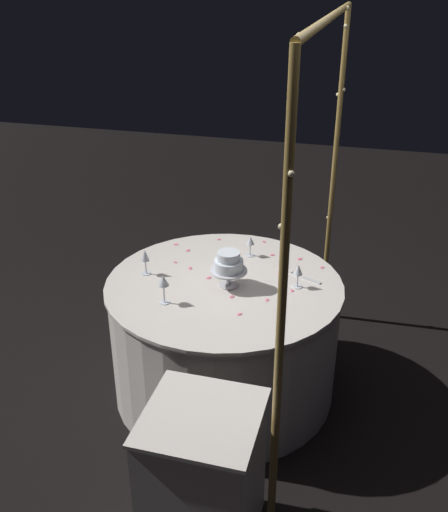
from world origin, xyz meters
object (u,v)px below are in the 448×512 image
at_px(wine_glass_3, 298,271).
at_px(wine_glass_2, 163,282).
at_px(wine_glass_0, 145,257).
at_px(cake_knife, 297,275).
at_px(side_table, 203,477).
at_px(decorative_arch, 319,176).
at_px(wine_glass_1, 250,242).
at_px(main_table, 224,337).
at_px(tiered_cake, 229,264).

bearing_deg(wine_glass_3, wine_glass_2, -61.56).
xyz_separation_m(wine_glass_0, wine_glass_2, (0.29, 0.23, 0.02)).
bearing_deg(cake_knife, side_table, -9.20).
xyz_separation_m(decorative_arch, wine_glass_1, (-0.40, -0.45, -0.62)).
relative_size(main_table, wine_glass_0, 8.67).
bearing_deg(wine_glass_0, wine_glass_2, 38.03).
distance_m(wine_glass_1, cake_knife, 0.40).
relative_size(wine_glass_3, cake_knife, 0.54).
distance_m(wine_glass_1, wine_glass_3, 0.49).
distance_m(decorative_arch, cake_knife, 0.75).
xyz_separation_m(tiered_cake, wine_glass_2, (0.28, -0.30, -0.01)).
height_order(wine_glass_1, wine_glass_3, wine_glass_3).
bearing_deg(wine_glass_2, wine_glass_0, -141.97).
bearing_deg(wine_glass_1, side_table, 5.00).
bearing_deg(main_table, wine_glass_3, 98.52).
height_order(decorative_arch, wine_glass_1, decorative_arch).
relative_size(tiered_cake, cake_knife, 0.80).
xyz_separation_m(side_table, tiered_cake, (-1.06, -0.16, 0.55)).
distance_m(tiered_cake, cake_knife, 0.46).
bearing_deg(wine_glass_1, wine_glass_2, -24.99).
height_order(decorative_arch, cake_knife, decorative_arch).
distance_m(decorative_arch, wine_glass_3, 0.62).
height_order(decorative_arch, tiered_cake, decorative_arch).
distance_m(main_table, wine_glass_3, 0.66).
bearing_deg(wine_glass_1, main_table, -9.65).
xyz_separation_m(tiered_cake, wine_glass_0, (-0.01, -0.53, -0.03)).
bearing_deg(wine_glass_0, decorative_arch, 91.06).
distance_m(wine_glass_0, wine_glass_1, 0.70).
bearing_deg(wine_glass_1, decorative_arch, 48.42).
relative_size(decorative_arch, main_table, 1.60).
xyz_separation_m(main_table, wine_glass_0, (0.02, -0.49, 0.51)).
bearing_deg(side_table, main_table, -169.71).
xyz_separation_m(decorative_arch, side_table, (1.09, -0.32, -1.12)).
distance_m(side_table, wine_glass_1, 1.57).
bearing_deg(cake_knife, wine_glass_3, 9.15).
distance_m(main_table, side_table, 1.11).
height_order(side_table, cake_knife, cake_knife).
relative_size(decorative_arch, wine_glass_0, 13.89).
distance_m(decorative_arch, wine_glass_0, 1.17).
relative_size(decorative_arch, side_table, 3.07).
bearing_deg(wine_glass_3, decorative_arch, 53.10).
bearing_deg(wine_glass_0, wine_glass_3, 95.07).
xyz_separation_m(decorative_arch, wine_glass_0, (0.02, -1.01, -0.60)).
bearing_deg(cake_knife, wine_glass_0, -76.04).
bearing_deg(wine_glass_1, wine_glass_0, -53.44).
distance_m(wine_glass_2, cake_knife, 0.86).
height_order(main_table, tiered_cake, tiered_cake).
distance_m(decorative_arch, main_table, 1.22).
relative_size(wine_glass_1, wine_glass_3, 0.92).
relative_size(tiered_cake, wine_glass_0, 1.36).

